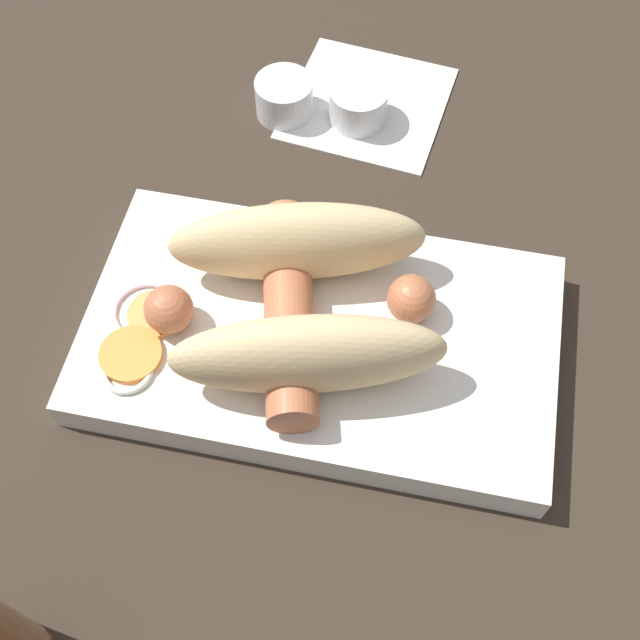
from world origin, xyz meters
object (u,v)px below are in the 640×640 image
object	(u,v)px
food_tray	(320,339)
sausage	(291,304)
condiment_cup_near	(358,107)
condiment_cup_far	(284,99)
bread_roll	(300,295)

from	to	relation	value
food_tray	sausage	xyz separation A→B (m)	(-0.02, 0.00, 0.03)
food_tray	condiment_cup_near	xyz separation A→B (m)	(-0.01, 0.19, 0.00)
food_tray	condiment_cup_near	distance (m)	0.19
condiment_cup_near	condiment_cup_far	xyz separation A→B (m)	(-0.05, -0.00, 0.00)
sausage	condiment_cup_far	xyz separation A→B (m)	(-0.05, 0.18, -0.02)
food_tray	condiment_cup_near	size ratio (longest dim) A/B	6.59
food_tray	sausage	distance (m)	0.03
bread_roll	sausage	distance (m)	0.02
condiment_cup_near	bread_roll	bearing A→B (deg)	-90.32
condiment_cup_near	condiment_cup_far	distance (m)	0.05
food_tray	condiment_cup_near	world-z (taller)	condiment_cup_near
food_tray	condiment_cup_far	distance (m)	0.20
bread_roll	condiment_cup_near	size ratio (longest dim) A/B	4.12
bread_roll	condiment_cup_far	bearing A→B (deg)	105.76
bread_roll	condiment_cup_far	world-z (taller)	bread_roll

